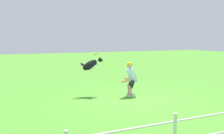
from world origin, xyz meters
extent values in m
plane|color=#47882A|center=(0.00, 0.00, 0.00)|extent=(60.00, 60.00, 0.00)
cube|color=silver|center=(-0.15, -0.84, 0.05)|extent=(0.26, 0.10, 0.10)
cylinder|color=tan|center=(-0.10, -0.85, 0.24)|extent=(0.20, 0.33, 0.37)
cylinder|color=black|center=(-0.15, -0.81, 0.47)|extent=(0.27, 0.43, 0.37)
cube|color=silver|center=(-0.06, -0.57, 0.05)|extent=(0.26, 0.10, 0.10)
cylinder|color=tan|center=(-0.02, -0.58, 0.24)|extent=(0.20, 0.33, 0.37)
cylinder|color=black|center=(-0.08, -0.59, 0.47)|extent=(0.27, 0.43, 0.37)
cube|color=#B3DAF1|center=(-0.15, -0.69, 0.81)|extent=(0.49, 0.45, 0.58)
cylinder|color=#B3DAF1|center=(-0.19, -0.89, 0.87)|extent=(0.13, 0.16, 0.29)
cylinder|color=#B3DAF1|center=(-0.07, -0.51, 0.87)|extent=(0.13, 0.16, 0.29)
cylinder|color=tan|center=(0.13, -0.55, 0.69)|extent=(0.30, 0.16, 0.19)
cylinder|color=tan|center=(-0.16, -0.92, 0.71)|extent=(0.12, 0.16, 0.27)
sphere|color=tan|center=(-0.05, -0.72, 1.17)|extent=(0.21, 0.21, 0.21)
cylinder|color=#E5BA0C|center=(-0.05, -0.72, 1.26)|extent=(0.22, 0.22, 0.07)
cylinder|color=#E5BA0C|center=(0.05, -0.75, 1.23)|extent=(0.12, 0.12, 0.02)
ellipsoid|color=black|center=(1.29, -1.45, 1.19)|extent=(0.72, 0.41, 0.56)
ellipsoid|color=white|center=(1.13, -1.42, 1.16)|extent=(0.15, 0.21, 0.18)
sphere|color=black|center=(0.89, -1.38, 1.38)|extent=(0.17, 0.17, 0.17)
cone|color=black|center=(0.80, -1.36, 1.36)|extent=(0.10, 0.10, 0.09)
cone|color=black|center=(0.92, -1.33, 1.46)|extent=(0.06, 0.06, 0.07)
cone|color=black|center=(0.90, -1.44, 1.46)|extent=(0.06, 0.06, 0.07)
cylinder|color=white|center=(1.13, -1.33, 1.14)|extent=(0.35, 0.13, 0.27)
cylinder|color=white|center=(1.10, -1.51, 1.14)|extent=(0.35, 0.13, 0.27)
cylinder|color=black|center=(1.49, -1.40, 1.14)|extent=(0.35, 0.13, 0.27)
cylinder|color=black|center=(1.46, -1.57, 1.14)|extent=(0.35, 0.13, 0.27)
cylinder|color=white|center=(1.67, -1.52, 1.24)|extent=(0.21, 0.08, 0.23)
cylinder|color=yellow|center=(1.05, -1.39, 1.61)|extent=(0.25, 0.26, 0.11)
cylinder|color=red|center=(0.25, -0.57, 0.61)|extent=(0.27, 0.27, 0.08)
camera|label=1|loc=(4.72, 7.83, 2.22)|focal=41.24mm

